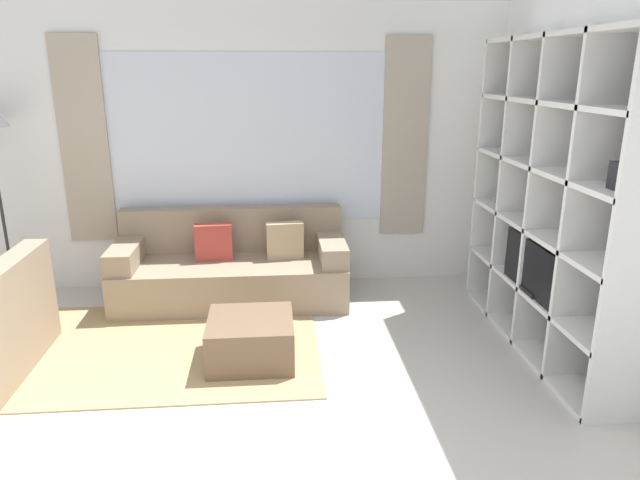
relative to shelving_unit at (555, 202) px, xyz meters
name	(u,v)px	position (x,y,z in m)	size (l,w,h in m)	color
wall_back	(249,149)	(-2.30, 1.60, 0.20)	(6.10, 0.11, 2.70)	white
wall_right	(580,175)	(0.19, 0.04, 0.19)	(0.07, 4.26, 2.70)	white
area_rug	(137,348)	(-3.17, 0.18, -1.15)	(2.84, 1.68, 0.01)	tan
shelving_unit	(555,202)	(0.00, 0.00, 0.00)	(0.37, 2.18, 2.34)	#232328
couch_main	(232,269)	(-2.47, 1.14, -0.86)	(2.11, 0.84, 0.82)	gray
ottoman	(251,340)	(-2.27, -0.08, -0.99)	(0.63, 0.60, 0.34)	brown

